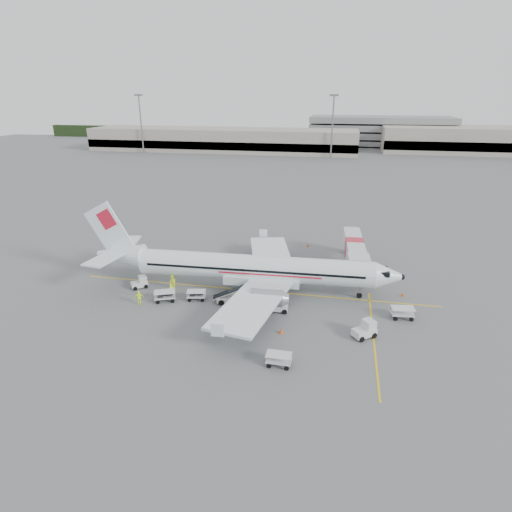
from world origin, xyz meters
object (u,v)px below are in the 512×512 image
object	(u,v)px
aircraft	(254,251)
belt_loader	(233,291)
tug_mid	(278,304)
jet_bridge	(354,254)
tug_aft	(139,282)
tug_fore	(364,329)

from	to	relation	value
aircraft	belt_loader	bearing A→B (deg)	-120.46
belt_loader	tug_mid	distance (m)	5.67
jet_bridge	tug_aft	xyz separation A→B (m)	(-26.13, -11.77, -1.34)
tug_aft	jet_bridge	bearing A→B (deg)	-14.15
aircraft	jet_bridge	distance (m)	15.67
jet_bridge	tug_mid	world-z (taller)	jet_bridge
belt_loader	jet_bridge	bearing A→B (deg)	27.42
belt_loader	tug_mid	bearing A→B (deg)	-28.79
aircraft	tug_fore	xyz separation A→B (m)	(12.84, -8.34, -4.26)
aircraft	jet_bridge	xyz separation A→B (m)	(11.90, 9.73, -3.05)
belt_loader	tug_mid	xyz separation A→B (m)	(5.52, -1.21, -0.48)
tug_fore	tug_mid	xyz separation A→B (m)	(-9.20, 3.65, -0.03)
aircraft	belt_loader	size ratio (longest dim) A/B	7.55
jet_bridge	belt_loader	bearing A→B (deg)	-140.07
aircraft	tug_aft	world-z (taller)	aircraft
aircraft	tug_mid	xyz separation A→B (m)	(3.64, -4.69, -4.29)
belt_loader	tug_fore	world-z (taller)	belt_loader
aircraft	jet_bridge	bearing A→B (deg)	37.12
aircraft	jet_bridge	size ratio (longest dim) A/B	2.34
jet_bridge	tug_mid	size ratio (longest dim) A/B	7.22
aircraft	jet_bridge	world-z (taller)	aircraft
aircraft	tug_fore	world-z (taller)	aircraft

